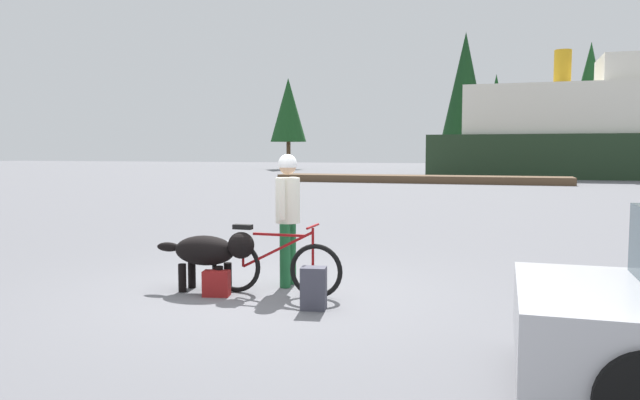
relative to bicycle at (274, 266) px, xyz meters
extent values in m
plane|color=slate|center=(-0.12, -0.01, -0.37)|extent=(160.00, 160.00, 0.00)
torus|color=black|center=(0.54, 0.00, -0.03)|extent=(0.66, 0.06, 0.66)
torus|color=black|center=(-0.51, 0.00, -0.03)|extent=(0.66, 0.06, 0.66)
cube|color=maroon|center=(0.07, 0.00, 0.39)|extent=(0.68, 0.03, 0.03)
cube|color=maroon|center=(0.05, 0.00, 0.20)|extent=(0.91, 0.03, 0.49)
cylinder|color=maroon|center=(-0.41, 0.00, 0.18)|extent=(0.03, 0.03, 0.42)
cylinder|color=maroon|center=(0.50, 0.00, 0.23)|extent=(0.03, 0.03, 0.52)
cube|color=black|center=(-0.41, 0.00, 0.47)|extent=(0.24, 0.10, 0.06)
cylinder|color=maroon|center=(0.50, 0.00, 0.51)|extent=(0.03, 0.44, 0.03)
cube|color=slate|center=(-0.53, 0.00, 0.27)|extent=(0.36, 0.14, 0.02)
cylinder|color=#19592D|center=(-0.01, 0.64, 0.05)|extent=(0.14, 0.14, 0.83)
cylinder|color=#19592D|center=(-0.01, 0.42, 0.05)|extent=(0.14, 0.14, 0.83)
cylinder|color=silver|center=(-0.01, 0.53, 0.76)|extent=(0.32, 0.32, 0.59)
cylinder|color=silver|center=(-0.01, 0.75, 0.80)|extent=(0.09, 0.09, 0.52)
cylinder|color=silver|center=(-0.01, 0.31, 0.80)|extent=(0.09, 0.09, 0.52)
sphere|color=tan|center=(-0.01, 0.53, 1.21)|extent=(0.23, 0.23, 0.23)
sphere|color=white|center=(-0.01, 0.53, 1.24)|extent=(0.24, 0.24, 0.24)
ellipsoid|color=black|center=(-0.91, -0.07, 0.16)|extent=(0.80, 0.44, 0.37)
sphere|color=black|center=(-0.41, -0.07, 0.24)|extent=(0.33, 0.33, 0.33)
ellipsoid|color=black|center=(-1.43, -0.07, 0.18)|extent=(0.32, 0.12, 0.12)
cylinder|color=black|center=(-0.65, 0.05, -0.19)|extent=(0.10, 0.10, 0.36)
cylinder|color=black|center=(-0.65, -0.19, -0.19)|extent=(0.10, 0.10, 0.36)
cylinder|color=black|center=(-1.16, 0.05, -0.19)|extent=(0.10, 0.10, 0.36)
cylinder|color=black|center=(-1.16, -0.19, -0.19)|extent=(0.10, 0.10, 0.36)
cube|color=#3F3F4C|center=(0.68, -0.51, -0.13)|extent=(0.31, 0.24, 0.48)
cube|color=maroon|center=(-0.65, -0.27, -0.21)|extent=(0.35, 0.24, 0.31)
cylinder|color=black|center=(3.53, -1.31, -0.05)|extent=(0.64, 0.22, 0.64)
cube|color=brown|center=(-1.87, 26.92, -0.17)|extent=(16.08, 2.16, 0.40)
cube|color=#1E331E|center=(8.85, 36.57, 1.04)|extent=(22.22, 7.75, 2.81)
cube|color=silver|center=(8.85, 36.57, 4.05)|extent=(17.77, 6.51, 3.20)
cylinder|color=#BF8C19|center=(6.19, 36.57, 6.85)|extent=(1.10, 1.10, 2.40)
cylinder|color=#4C331E|center=(-17.31, 48.00, 0.96)|extent=(0.40, 0.40, 2.64)
cone|color=#19471E|center=(-17.31, 48.00, 5.31)|extent=(3.43, 3.43, 6.07)
cylinder|color=#4C331E|center=(-0.84, 48.24, 1.14)|extent=(0.33, 0.33, 3.01)
cone|color=#143819|center=(-0.84, 48.24, 7.22)|extent=(3.91, 3.91, 9.15)
cylinder|color=#4C331E|center=(9.58, 50.56, 0.78)|extent=(0.34, 0.34, 2.28)
cone|color=#19471E|center=(9.58, 50.56, 6.35)|extent=(3.89, 3.89, 8.87)
cylinder|color=#4C331E|center=(1.71, 54.20, 0.68)|extent=(0.42, 0.42, 2.09)
cone|color=#19471E|center=(1.71, 54.20, 5.23)|extent=(2.99, 2.99, 7.02)
camera|label=1|loc=(2.69, -6.84, 1.41)|focal=33.87mm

